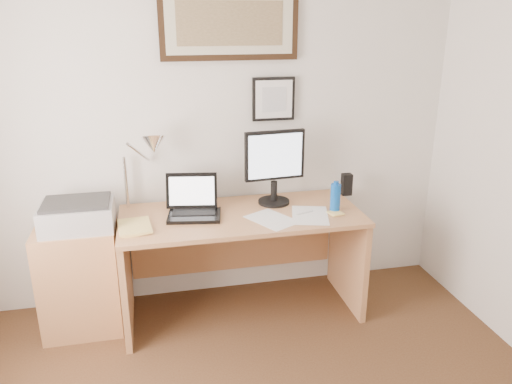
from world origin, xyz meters
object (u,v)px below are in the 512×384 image
object	(u,v)px
desk	(239,241)
laptop	(193,206)
printer	(78,215)
book	(118,229)
side_cabinet	(81,278)
water_bottle	(335,198)
lcd_monitor	(275,164)

from	to	relation	value
desk	laptop	bearing A→B (deg)	-174.17
printer	book	bearing A→B (deg)	-30.12
side_cabinet	desk	xyz separation A→B (m)	(1.07, 0.04, 0.15)
side_cabinet	printer	distance (m)	0.45
side_cabinet	laptop	world-z (taller)	laptop
laptop	printer	size ratio (longest dim) A/B	0.85
laptop	water_bottle	bearing A→B (deg)	-8.73
side_cabinet	desk	world-z (taller)	desk
side_cabinet	printer	world-z (taller)	printer
laptop	lcd_monitor	world-z (taller)	lcd_monitor
water_bottle	side_cabinet	bearing A→B (deg)	175.26
side_cabinet	laptop	xyz separation A→B (m)	(0.76, 0.00, 0.44)
water_bottle	laptop	xyz separation A→B (m)	(-0.94, 0.14, -0.04)
side_cabinet	lcd_monitor	world-z (taller)	lcd_monitor
water_bottle	desk	bearing A→B (deg)	164.27
side_cabinet	desk	bearing A→B (deg)	1.89
printer	desk	bearing A→B (deg)	2.56
lcd_monitor	desk	bearing A→B (deg)	-167.22
book	desk	world-z (taller)	book
water_bottle	book	distance (m)	1.42
desk	lcd_monitor	bearing A→B (deg)	12.78
water_bottle	lcd_monitor	world-z (taller)	lcd_monitor
side_cabinet	laptop	size ratio (longest dim) A/B	1.95
laptop	printer	world-z (taller)	laptop
water_bottle	desk	size ratio (longest dim) A/B	0.12
side_cabinet	laptop	distance (m)	0.88
desk	lcd_monitor	xyz separation A→B (m)	(0.26, 0.06, 0.53)
book	printer	world-z (taller)	printer
printer	side_cabinet	bearing A→B (deg)	161.01
laptop	lcd_monitor	xyz separation A→B (m)	(0.57, 0.09, 0.23)
water_bottle	laptop	world-z (taller)	laptop
book	water_bottle	bearing A→B (deg)	0.59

